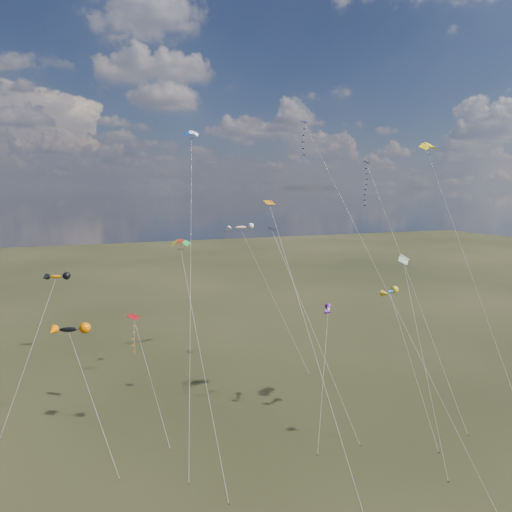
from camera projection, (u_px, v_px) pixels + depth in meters
name	position (u px, v px, depth m)	size (l,w,h in m)	color
diamond_black_high	(370.00, 195.00, 63.28)	(1.08, 21.12, 30.26)	black
diamond_navy_tall	(315.00, 161.00, 56.97)	(3.33, 31.28, 35.06)	#0C1354
diamond_black_mid	(296.00, 288.00, 52.05)	(5.33, 13.23, 21.86)	black
diamond_red_low	(135.00, 338.00, 49.95)	(3.36, 7.27, 12.78)	#9E0A11
diamond_orange_center	(292.00, 279.00, 41.72)	(2.34, 17.16, 25.28)	orange
parafoil_yellow	(429.00, 146.00, 51.34)	(4.51, 21.94, 31.95)	yellow
parafoil_blue_white	(192.00, 135.00, 65.40)	(8.55, 29.84, 35.01)	blue
parafoil_striped	(405.00, 258.00, 53.22)	(6.55, 15.27, 19.18)	gold
parafoil_tricolor	(181.00, 243.00, 51.86)	(2.30, 18.84, 21.01)	#FCFC23
novelty_black_orange	(69.00, 330.00, 44.43)	(5.66, 7.42, 13.43)	black
novelty_orange_black	(56.00, 277.00, 52.53)	(7.81, 12.83, 16.87)	orange
novelty_white_purple	(328.00, 309.00, 53.82)	(6.72, 9.90, 12.76)	white
novelty_redwhite_stripe	(241.00, 228.00, 71.98)	(8.10, 13.90, 20.89)	red
novelty_blue_yellow	(390.00, 292.00, 51.53)	(2.36, 9.46, 15.38)	blue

